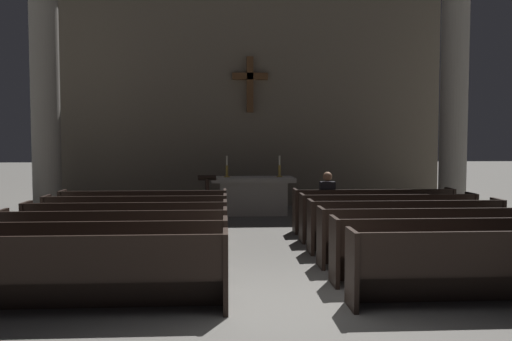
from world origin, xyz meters
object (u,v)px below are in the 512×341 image
(pew_right_row_1, at_px, (491,267))
(column_right_second, at_px, (454,104))
(pew_right_row_6, at_px, (373,210))
(lone_worshipper, at_px, (327,201))
(pew_left_row_4, at_px, (127,228))
(altar, at_px, (253,195))
(lectern, at_px, (207,200))
(pew_left_row_5, at_px, (136,220))
(pew_right_row_4, at_px, (405,226))
(pew_left_row_1, at_px, (78,273))
(pew_right_row_3, at_px, (427,236))
(pew_left_row_6, at_px, (144,212))
(candlestick_right, at_px, (279,170))
(pew_right_row_2, at_px, (455,250))
(candlestick_left, at_px, (227,170))
(pew_left_row_3, at_px, (115,240))
(column_left_second, at_px, (45,102))
(pew_right_row_5, at_px, (388,217))
(pew_left_row_2, at_px, (99,254))

(pew_right_row_1, xyz_separation_m, column_right_second, (2.76, 7.51, 2.46))
(pew_right_row_6, relative_size, lone_worshipper, 2.62)
(pew_left_row_4, distance_m, pew_right_row_6, 5.33)
(altar, bearing_deg, lectern, -134.61)
(altar, height_order, lone_worshipper, lone_worshipper)
(pew_left_row_5, xyz_separation_m, pew_right_row_4, (4.91, -1.03, 0.00))
(pew_left_row_5, bearing_deg, pew_left_row_1, -90.00)
(pew_left_row_5, xyz_separation_m, pew_right_row_3, (4.91, -2.06, 0.00))
(pew_left_row_6, height_order, pew_right_row_6, same)
(altar, bearing_deg, candlestick_right, 0.00)
(pew_right_row_2, relative_size, altar, 1.57)
(pew_left_row_5, height_order, pew_right_row_1, same)
(candlestick_left, bearing_deg, pew_left_row_3, -106.52)
(lectern, bearing_deg, pew_right_row_6, -24.10)
(pew_left_row_1, xyz_separation_m, column_right_second, (7.67, 7.51, 2.46))
(column_left_second, bearing_deg, pew_right_row_6, -17.06)
(pew_left_row_4, bearing_deg, lectern, 70.97)
(altar, xyz_separation_m, lectern, (-1.18, -1.20, 0.01))
(pew_right_row_2, relative_size, lone_worshipper, 2.62)
(pew_right_row_5, height_order, altar, altar)
(pew_left_row_1, bearing_deg, pew_right_row_5, 40.00)
(pew_left_row_3, xyz_separation_m, lone_worshipper, (3.90, 3.13, 0.22))
(pew_left_row_1, relative_size, altar, 1.57)
(pew_left_row_1, bearing_deg, pew_left_row_3, 90.00)
(pew_right_row_2, xyz_separation_m, candlestick_right, (-1.76, 6.95, 0.71))
(pew_left_row_4, xyz_separation_m, pew_left_row_5, (0.00, 1.03, 0.00))
(pew_right_row_5, distance_m, column_left_second, 8.73)
(lone_worshipper, bearing_deg, pew_left_row_5, -164.66)
(pew_left_row_5, height_order, pew_right_row_6, same)
(pew_left_row_6, height_order, lone_worshipper, lone_worshipper)
(pew_left_row_4, height_order, pew_right_row_1, same)
(column_left_second, bearing_deg, pew_left_row_4, -58.02)
(pew_right_row_4, bearing_deg, pew_left_row_3, -168.15)
(pew_right_row_6, bearing_deg, pew_right_row_3, -90.00)
(pew_left_row_4, bearing_deg, pew_right_row_1, -32.18)
(pew_left_row_2, distance_m, lone_worshipper, 5.70)
(pew_right_row_1, bearing_deg, pew_left_row_2, 168.15)
(pew_right_row_5, xyz_separation_m, altar, (-2.46, 3.86, 0.06))
(pew_left_row_6, bearing_deg, altar, 49.03)
(pew_left_row_3, bearing_deg, pew_left_row_5, 90.00)
(pew_right_row_1, height_order, lectern, lectern)
(pew_left_row_3, bearing_deg, candlestick_right, 61.94)
(candlestick_left, bearing_deg, column_left_second, -174.00)
(pew_left_row_2, relative_size, pew_left_row_6, 1.00)
(pew_right_row_3, xyz_separation_m, pew_right_row_6, (0.00, 3.09, 0.00))
(pew_left_row_2, bearing_deg, pew_right_row_5, 32.18)
(pew_right_row_4, xyz_separation_m, candlestick_left, (-3.16, 4.89, 0.71))
(column_right_second, bearing_deg, candlestick_right, 174.00)
(candlestick_left, bearing_deg, pew_left_row_5, -114.47)
(pew_left_row_6, distance_m, column_left_second, 4.38)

